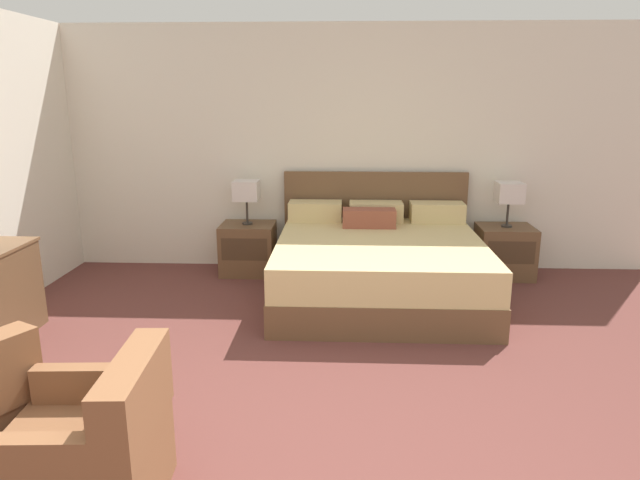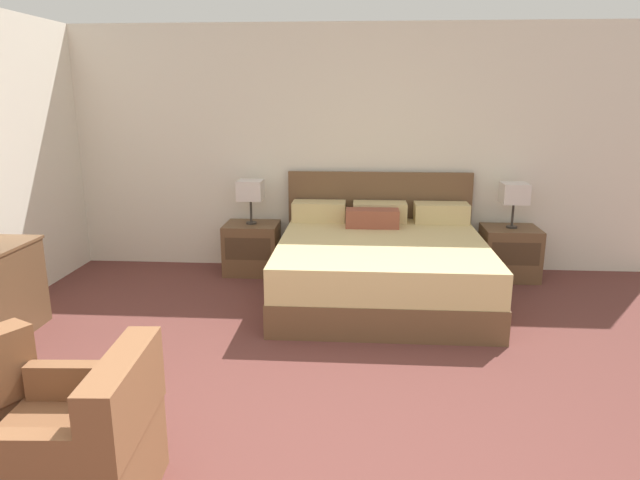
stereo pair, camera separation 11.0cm
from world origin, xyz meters
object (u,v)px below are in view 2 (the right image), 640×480
Objects in this scene: bed at (381,265)px; table_lamp_left at (250,191)px; nightstand_right at (509,253)px; nightstand_left at (252,248)px; armchair_companion at (79,454)px; table_lamp_right at (514,194)px.

bed is 1.61m from table_lamp_left.
nightstand_right is at bearing 26.71° from bed.
bed is 3.56× the size of nightstand_left.
bed is 3.29m from armchair_companion.
nightstand_right is at bearing 52.38° from armchair_companion.
table_lamp_left is at bearing 153.21° from bed.
bed reaches higher than nightstand_right.
nightstand_left is 2.69m from nightstand_right.
table_lamp_left is at bearing 179.97° from nightstand_right.
table_lamp_right is (2.69, 0.00, 0.00)m from table_lamp_left.
armchair_companion reaches higher than nightstand_right.
bed is at bearing -153.29° from nightstand_right.
bed is at bearing -153.24° from table_lamp_right.
table_lamp_left is (0.00, 0.00, 0.62)m from nightstand_left.
nightstand_right is 2.76m from table_lamp_left.
nightstand_left is 1.00× the size of nightstand_right.
nightstand_left is 1.21× the size of table_lamp_left.
table_lamp_left is 2.69m from table_lamp_right.
nightstand_left is 1.21× the size of table_lamp_right.
table_lamp_right is (1.35, 0.68, 0.57)m from bed.
bed is at bearing -26.79° from table_lamp_left.
bed is 1.61m from table_lamp_right.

